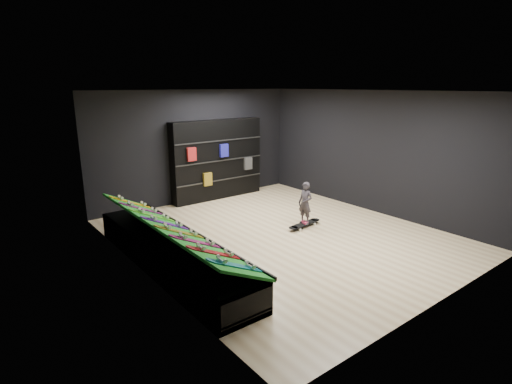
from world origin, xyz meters
TOP-DOWN VIEW (x-y plane):
  - floor at (0.00, 0.00)m, footprint 6.00×7.00m
  - ceiling at (0.00, 0.00)m, footprint 6.00×7.00m
  - wall_back at (0.00, 3.50)m, footprint 6.00×0.02m
  - wall_front at (0.00, -3.50)m, footprint 6.00×0.02m
  - wall_left at (-3.00, 0.00)m, footprint 0.02×7.00m
  - wall_right at (3.00, 0.00)m, footprint 0.02×7.00m
  - display_rack at (-2.55, 0.00)m, footprint 0.90×4.50m
  - turf_ramp at (-2.50, 0.00)m, footprint 0.92×4.50m
  - back_shelving at (0.54, 3.32)m, footprint 2.75×0.32m
  - floor_skateboard at (0.77, 0.04)m, footprint 1.00×0.33m
  - child at (0.77, 0.04)m, footprint 0.18×0.23m
  - display_board_0 at (-2.49, -1.90)m, footprint 0.93×0.22m
  - display_board_1 at (-2.49, -1.36)m, footprint 0.93×0.22m
  - display_board_2 at (-2.49, -0.81)m, footprint 0.93×0.22m
  - display_board_3 at (-2.49, -0.27)m, footprint 0.93×0.22m
  - display_board_4 at (-2.49, 0.27)m, footprint 0.93×0.22m
  - display_board_5 at (-2.49, 0.81)m, footprint 0.93×0.22m
  - display_board_6 at (-2.49, 1.36)m, footprint 0.93×0.22m
  - display_board_7 at (-2.49, 1.90)m, footprint 0.93×0.22m

SIDE VIEW (x-z plane):
  - floor at x=0.00m, z-range -0.01..0.01m
  - floor_skateboard at x=0.77m, z-range 0.00..0.09m
  - display_rack at x=-2.55m, z-range 0.00..0.50m
  - child at x=0.77m, z-range 0.09..0.66m
  - turf_ramp at x=-2.50m, z-range 0.48..0.94m
  - display_board_0 at x=-2.49m, z-range 0.49..0.99m
  - display_board_1 at x=-2.49m, z-range 0.49..0.99m
  - display_board_2 at x=-2.49m, z-range 0.49..0.99m
  - display_board_3 at x=-2.49m, z-range 0.49..0.99m
  - display_board_4 at x=-2.49m, z-range 0.49..0.99m
  - display_board_5 at x=-2.49m, z-range 0.49..0.99m
  - display_board_6 at x=-2.49m, z-range 0.49..0.99m
  - display_board_7 at x=-2.49m, z-range 0.49..0.99m
  - back_shelving at x=0.54m, z-range 0.00..2.20m
  - wall_back at x=0.00m, z-range 0.00..3.00m
  - wall_front at x=0.00m, z-range 0.00..3.00m
  - wall_left at x=-3.00m, z-range 0.00..3.00m
  - wall_right at x=3.00m, z-range 0.00..3.00m
  - ceiling at x=0.00m, z-range 3.00..3.00m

